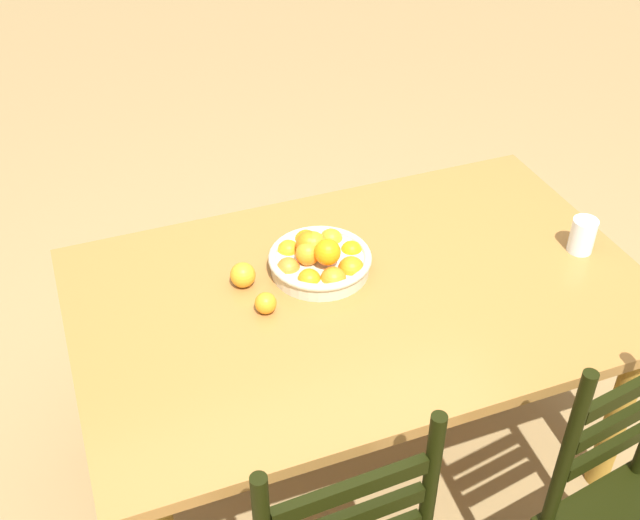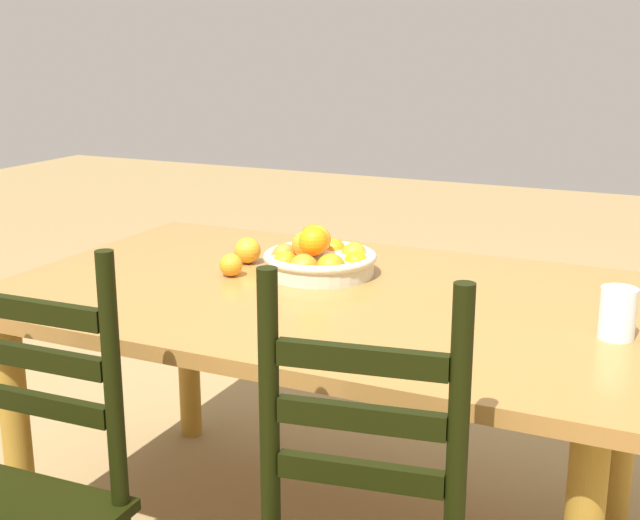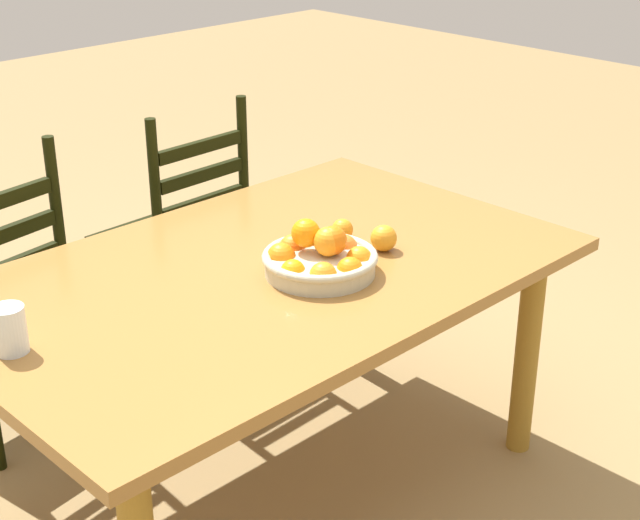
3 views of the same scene
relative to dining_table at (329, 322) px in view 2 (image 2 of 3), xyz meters
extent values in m
cube|color=olive|center=(0.00, 0.00, 0.07)|extent=(1.69, 1.06, 0.04)
cylinder|color=olive|center=(-0.72, -0.40, -0.30)|extent=(0.07, 0.07, 0.70)
cylinder|color=olive|center=(0.72, -0.40, -0.30)|extent=(0.07, 0.07, 0.70)
cylinder|color=olive|center=(0.72, 0.40, -0.30)|extent=(0.07, 0.07, 0.70)
cylinder|color=black|center=(-0.21, 0.72, 0.08)|extent=(0.04, 0.04, 0.54)
cylinder|color=black|center=(-0.54, 0.67, 0.08)|extent=(0.04, 0.04, 0.54)
cube|color=black|center=(-0.37, 0.69, 0.00)|extent=(0.29, 0.07, 0.04)
cube|color=black|center=(-0.37, 0.69, 0.10)|extent=(0.29, 0.07, 0.04)
cube|color=black|center=(-0.37, 0.69, 0.21)|extent=(0.29, 0.07, 0.04)
cylinder|color=black|center=(0.14, 0.70, 0.08)|extent=(0.04, 0.04, 0.52)
cube|color=black|center=(0.33, 0.71, 0.00)|extent=(0.35, 0.04, 0.04)
cube|color=black|center=(0.33, 0.71, 0.10)|extent=(0.35, 0.04, 0.04)
cube|color=black|center=(0.33, 0.71, 0.20)|extent=(0.35, 0.04, 0.04)
cylinder|color=beige|center=(0.09, -0.13, 0.11)|extent=(0.30, 0.30, 0.05)
torus|color=beige|center=(0.09, -0.13, 0.14)|extent=(0.31, 0.31, 0.02)
sphere|color=orange|center=(0.19, -0.12, 0.13)|extent=(0.07, 0.07, 0.07)
sphere|color=orange|center=(0.15, -0.05, 0.13)|extent=(0.07, 0.07, 0.07)
sphere|color=orange|center=(0.08, -0.03, 0.13)|extent=(0.08, 0.08, 0.08)
sphere|color=orange|center=(0.02, -0.05, 0.13)|extent=(0.08, 0.08, 0.08)
sphere|color=orange|center=(-0.02, -0.14, 0.13)|extent=(0.07, 0.07, 0.07)
sphere|color=orange|center=(0.02, -0.21, 0.13)|extent=(0.07, 0.07, 0.07)
sphere|color=orange|center=(0.09, -0.23, 0.13)|extent=(0.07, 0.07, 0.07)
sphere|color=orange|center=(0.16, -0.20, 0.13)|extent=(0.07, 0.07, 0.07)
sphere|color=orange|center=(0.08, -0.08, 0.19)|extent=(0.08, 0.08, 0.08)
sphere|color=orange|center=(0.10, -0.14, 0.18)|extent=(0.08, 0.08, 0.08)
sphere|color=orange|center=(0.11, -0.15, 0.18)|extent=(0.08, 0.08, 0.08)
sphere|color=orange|center=(0.13, -0.12, 0.17)|extent=(0.07, 0.07, 0.07)
sphere|color=orange|center=(0.30, -0.01, 0.12)|extent=(0.06, 0.06, 0.06)
sphere|color=orange|center=(0.32, -0.15, 0.13)|extent=(0.08, 0.08, 0.08)
cylinder|color=silver|center=(-0.71, 0.06, 0.14)|extent=(0.08, 0.08, 0.11)
camera|label=1|loc=(0.74, 1.61, 1.56)|focal=43.77mm
camera|label=2|loc=(-0.87, 1.91, 0.72)|focal=47.77mm
camera|label=3|loc=(-1.55, -1.80, 1.18)|focal=53.74mm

